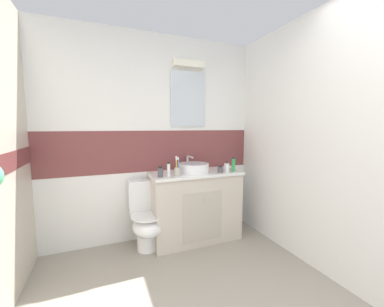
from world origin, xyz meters
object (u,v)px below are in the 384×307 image
sink_basin (194,167)px  deodorant_spray_can (233,165)px  toothpaste_tube_upright (169,170)px  hair_gel_jar (220,169)px  toilet (146,217)px  lotion_bottle_short (160,172)px  toothbrush_cup (177,171)px  soap_dispenser (227,168)px

sink_basin → deodorant_spray_can: (0.47, -0.15, 0.03)m
sink_basin → toothpaste_tube_upright: 0.37m
deodorant_spray_can → hair_gel_jar: size_ratio=2.04×
toilet → lotion_bottle_short: (0.14, -0.13, 0.54)m
sink_basin → toothbrush_cup: 0.28m
sink_basin → toilet: sink_basin is taller
soap_dispenser → toothpaste_tube_upright: 0.73m
toothbrush_cup → soap_dispenser: 0.63m
toilet → hair_gel_jar: (0.87, -0.16, 0.52)m
toilet → hair_gel_jar: size_ratio=9.00×
toothpaste_tube_upright → lotion_bottle_short: bearing=179.2°
deodorant_spray_can → soap_dispenser: bearing=171.0°
soap_dispenser → deodorant_spray_can: (0.08, -0.01, 0.03)m
toilet → deodorant_spray_can: bearing=-8.5°
toilet → hair_gel_jar: bearing=-10.3°
deodorant_spray_can → hair_gel_jar: bearing=-179.6°
soap_dispenser → deodorant_spray_can: bearing=-9.0°
toothbrush_cup → hair_gel_jar: (0.53, -0.02, -0.02)m
sink_basin → hair_gel_jar: (0.28, -0.15, -0.02)m
deodorant_spray_can → toothpaste_tube_upright: 0.82m
lotion_bottle_short → deodorant_spray_can: bearing=-1.8°
toothpaste_tube_upright → soap_dispenser: bearing=-1.1°
lotion_bottle_short → toilet: bearing=137.6°
deodorant_spray_can → hair_gel_jar: 0.19m
toilet → toothbrush_cup: (0.33, -0.14, 0.54)m
toilet → deodorant_spray_can: size_ratio=4.42×
deodorant_spray_can → hair_gel_jar: (-0.18, -0.00, -0.05)m
toothpaste_tube_upright → hair_gel_jar: size_ratio=1.85×
hair_gel_jar → lotion_bottle_short: bearing=177.6°
toilet → deodorant_spray_can: (1.05, -0.16, 0.57)m
toothpaste_tube_upright → lotion_bottle_short: toothpaste_tube_upright is taller
toothbrush_cup → toothpaste_tube_upright: toothbrush_cup is taller
toothbrush_cup → toothpaste_tube_upright: (-0.10, 0.01, 0.02)m
sink_basin → toothbrush_cup: toothbrush_cup is taller
hair_gel_jar → lotion_bottle_short: (-0.73, 0.03, 0.02)m
hair_gel_jar → toothpaste_tube_upright: bearing=177.4°
sink_basin → lotion_bottle_short: (-0.44, -0.12, -0.00)m
sink_basin → lotion_bottle_short: sink_basin is taller
toothbrush_cup → lotion_bottle_short: 0.19m
sink_basin → hair_gel_jar: 0.32m
soap_dispenser → hair_gel_jar: soap_dispenser is taller
hair_gel_jar → sink_basin: bearing=152.5°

